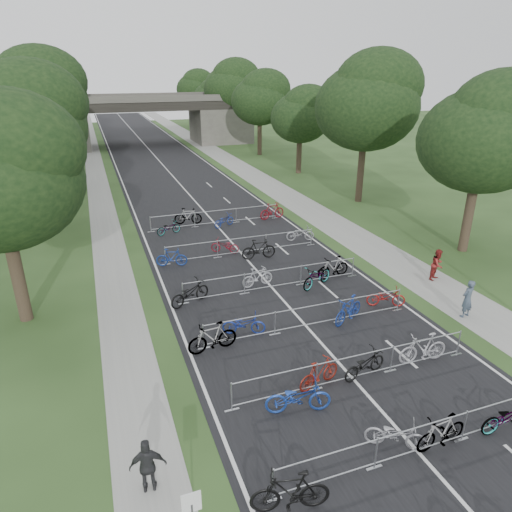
% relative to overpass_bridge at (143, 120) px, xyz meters
% --- Properties ---
extents(road, '(11.00, 140.00, 0.01)m').
position_rel_overpass_bridge_xyz_m(road, '(0.00, -15.00, -3.53)').
color(road, black).
rests_on(road, ground).
extents(sidewalk_right, '(3.00, 140.00, 0.01)m').
position_rel_overpass_bridge_xyz_m(sidewalk_right, '(8.00, -15.00, -3.53)').
color(sidewalk_right, gray).
rests_on(sidewalk_right, ground).
extents(sidewalk_left, '(2.00, 140.00, 0.01)m').
position_rel_overpass_bridge_xyz_m(sidewalk_left, '(-7.50, -15.00, -3.53)').
color(sidewalk_left, gray).
rests_on(sidewalk_left, ground).
extents(lane_markings, '(0.12, 140.00, 0.00)m').
position_rel_overpass_bridge_xyz_m(lane_markings, '(0.00, -15.00, -3.53)').
color(lane_markings, silver).
rests_on(lane_markings, ground).
extents(overpass_bridge, '(31.00, 8.00, 7.05)m').
position_rel_overpass_bridge_xyz_m(overpass_bridge, '(0.00, 0.00, 0.00)').
color(overpass_bridge, '#4D4B45').
rests_on(overpass_bridge, ground).
extents(park_sign, '(0.45, 0.06, 1.83)m').
position_rel_overpass_bridge_xyz_m(park_sign, '(-6.80, -62.00, -2.27)').
color(park_sign, '#4C4C51').
rests_on(park_sign, ground).
extents(tree_right_0, '(7.17, 7.17, 10.93)m').
position_rel_overpass_bridge_xyz_m(tree_right_0, '(13.11, -49.07, 3.39)').
color(tree_right_0, '#33261C').
rests_on(tree_right_0, ground).
extents(tree_left_1, '(7.56, 7.56, 11.53)m').
position_rel_overpass_bridge_xyz_m(tree_left_1, '(-11.39, -37.07, 3.77)').
color(tree_left_1, '#33261C').
rests_on(tree_left_1, ground).
extents(tree_right_1, '(8.18, 8.18, 12.47)m').
position_rel_overpass_bridge_xyz_m(tree_right_1, '(13.11, -37.07, 4.37)').
color(tree_right_1, '#33261C').
rests_on(tree_right_1, ground).
extents(tree_left_2, '(8.40, 8.40, 12.81)m').
position_rel_overpass_bridge_xyz_m(tree_left_2, '(-11.39, -25.07, 4.58)').
color(tree_left_2, '#33261C').
rests_on(tree_left_2, ground).
extents(tree_right_2, '(6.16, 6.16, 9.39)m').
position_rel_overpass_bridge_xyz_m(tree_right_2, '(13.11, -25.07, 2.41)').
color(tree_right_2, '#33261C').
rests_on(tree_right_2, ground).
extents(tree_left_3, '(6.72, 6.72, 10.25)m').
position_rel_overpass_bridge_xyz_m(tree_left_3, '(-11.39, -13.07, 2.96)').
color(tree_left_3, '#33261C').
rests_on(tree_left_3, ground).
extents(tree_right_3, '(7.17, 7.17, 10.93)m').
position_rel_overpass_bridge_xyz_m(tree_right_3, '(13.11, -13.07, 3.39)').
color(tree_right_3, '#33261C').
rests_on(tree_right_3, ground).
extents(tree_left_4, '(7.56, 7.56, 11.53)m').
position_rel_overpass_bridge_xyz_m(tree_left_4, '(-11.39, -1.07, 3.77)').
color(tree_left_4, '#33261C').
rests_on(tree_left_4, ground).
extents(tree_right_4, '(8.18, 8.18, 12.47)m').
position_rel_overpass_bridge_xyz_m(tree_right_4, '(13.11, -1.07, 4.37)').
color(tree_right_4, '#33261C').
rests_on(tree_right_4, ground).
extents(tree_left_5, '(8.40, 8.40, 12.81)m').
position_rel_overpass_bridge_xyz_m(tree_left_5, '(-11.39, 10.93, 4.58)').
color(tree_left_5, '#33261C').
rests_on(tree_left_5, ground).
extents(tree_right_5, '(6.16, 6.16, 9.39)m').
position_rel_overpass_bridge_xyz_m(tree_right_5, '(13.11, 10.93, 2.41)').
color(tree_right_5, '#33261C').
rests_on(tree_right_5, ground).
extents(tree_left_6, '(6.72, 6.72, 10.25)m').
position_rel_overpass_bridge_xyz_m(tree_left_6, '(-11.39, 22.93, 2.96)').
color(tree_left_6, '#33261C').
rests_on(tree_left_6, ground).
extents(tree_right_6, '(7.17, 7.17, 10.93)m').
position_rel_overpass_bridge_xyz_m(tree_right_6, '(13.11, 22.93, 3.39)').
color(tree_right_6, '#33261C').
rests_on(tree_right_6, ground).
extents(barrier_row_1, '(9.70, 0.08, 1.10)m').
position_rel_overpass_bridge_xyz_m(barrier_row_1, '(0.00, -61.40, -2.99)').
color(barrier_row_1, '#ADB0B5').
rests_on(barrier_row_1, ground).
extents(barrier_row_2, '(9.70, 0.08, 1.10)m').
position_rel_overpass_bridge_xyz_m(barrier_row_2, '(0.00, -57.80, -2.99)').
color(barrier_row_2, '#ADB0B5').
rests_on(barrier_row_2, ground).
extents(barrier_row_3, '(9.70, 0.08, 1.10)m').
position_rel_overpass_bridge_xyz_m(barrier_row_3, '(0.00, -54.00, -2.99)').
color(barrier_row_3, '#ADB0B5').
rests_on(barrier_row_3, ground).
extents(barrier_row_4, '(9.70, 0.08, 1.10)m').
position_rel_overpass_bridge_xyz_m(barrier_row_4, '(0.00, -50.00, -2.99)').
color(barrier_row_4, '#ADB0B5').
rests_on(barrier_row_4, ground).
extents(barrier_row_5, '(9.70, 0.08, 1.10)m').
position_rel_overpass_bridge_xyz_m(barrier_row_5, '(0.00, -45.00, -2.99)').
color(barrier_row_5, '#ADB0B5').
rests_on(barrier_row_5, ground).
extents(barrier_row_6, '(9.70, 0.08, 1.10)m').
position_rel_overpass_bridge_xyz_m(barrier_row_6, '(0.00, -39.00, -2.99)').
color(barrier_row_6, '#ADB0B5').
rests_on(barrier_row_6, ground).
extents(bike_4, '(2.14, 1.02, 1.24)m').
position_rel_overpass_bridge_xyz_m(bike_4, '(-4.30, -61.78, -2.91)').
color(bike_4, black).
rests_on(bike_4, ground).
extents(bike_5, '(1.84, 1.48, 0.94)m').
position_rel_overpass_bridge_xyz_m(bike_5, '(-0.54, -60.92, -3.07)').
color(bike_5, gray).
rests_on(bike_5, ground).
extents(bike_6, '(1.85, 0.64, 1.09)m').
position_rel_overpass_bridge_xyz_m(bike_6, '(0.72, -61.37, -2.99)').
color(bike_6, '#ADB0B5').
rests_on(bike_6, ground).
extents(bike_7, '(1.99, 0.75, 1.03)m').
position_rel_overpass_bridge_xyz_m(bike_7, '(3.11, -61.52, -3.02)').
color(bike_7, '#ADB0B5').
rests_on(bike_7, ground).
extents(bike_8, '(2.28, 1.24, 1.14)m').
position_rel_overpass_bridge_xyz_m(bike_8, '(-2.60, -58.58, -2.96)').
color(bike_8, '#1C3E9E').
rests_on(bike_8, ground).
extents(bike_9, '(1.87, 0.99, 1.08)m').
position_rel_overpass_bridge_xyz_m(bike_9, '(-1.36, -57.65, -2.99)').
color(bike_9, maroon).
rests_on(bike_9, ground).
extents(bike_10, '(2.02, 1.08, 1.01)m').
position_rel_overpass_bridge_xyz_m(bike_10, '(0.45, -57.70, -3.03)').
color(bike_10, black).
rests_on(bike_10, ground).
extents(bike_11, '(2.06, 0.72, 1.21)m').
position_rel_overpass_bridge_xyz_m(bike_11, '(3.00, -57.70, -2.93)').
color(bike_11, '#A2A1A9').
rests_on(bike_11, ground).
extents(bike_12, '(2.09, 0.79, 1.23)m').
position_rel_overpass_bridge_xyz_m(bike_12, '(-4.30, -54.27, -2.92)').
color(bike_12, '#ADB0B5').
rests_on(bike_12, ground).
extents(bike_13, '(1.92, 1.21, 0.95)m').
position_rel_overpass_bridge_xyz_m(bike_13, '(-2.74, -53.51, -3.06)').
color(bike_13, navy).
rests_on(bike_13, ground).
extents(bike_14, '(2.03, 1.39, 1.19)m').
position_rel_overpass_bridge_xyz_m(bike_14, '(1.90, -54.11, -2.94)').
color(bike_14, navy).
rests_on(bike_14, ground).
extents(bike_15, '(1.90, 1.29, 0.94)m').
position_rel_overpass_bridge_xyz_m(bike_15, '(4.30, -53.47, -3.06)').
color(bike_15, maroon).
rests_on(bike_15, ground).
extents(bike_16, '(2.28, 1.59, 1.14)m').
position_rel_overpass_bridge_xyz_m(bike_16, '(-4.30, -50.10, -2.96)').
color(bike_16, black).
rests_on(bike_16, ground).
extents(bike_17, '(1.77, 0.69, 1.04)m').
position_rel_overpass_bridge_xyz_m(bike_17, '(-0.63, -49.41, -3.02)').
color(bike_17, '#AFB0B7').
rests_on(bike_17, ground).
extents(bike_18, '(2.27, 1.63, 1.13)m').
position_rel_overpass_bridge_xyz_m(bike_18, '(2.23, -50.48, -2.97)').
color(bike_18, '#ADB0B5').
rests_on(bike_18, ground).
extents(bike_19, '(1.98, 0.76, 1.16)m').
position_rel_overpass_bridge_xyz_m(bike_19, '(3.54, -49.77, -2.95)').
color(bike_19, '#ADB0B5').
rests_on(bike_19, ground).
extents(bike_20, '(1.83, 0.95, 1.06)m').
position_rel_overpass_bridge_xyz_m(bike_20, '(-4.30, -45.33, -3.01)').
color(bike_20, navy).
rests_on(bike_20, ground).
extents(bike_21, '(1.79, 1.40, 0.91)m').
position_rel_overpass_bridge_xyz_m(bike_21, '(-0.91, -44.43, -3.08)').
color(bike_21, maroon).
rests_on(bike_21, ground).
extents(bike_22, '(2.07, 0.72, 1.22)m').
position_rel_overpass_bridge_xyz_m(bike_22, '(0.69, -46.00, -2.92)').
color(bike_22, black).
rests_on(bike_22, ground).
extents(bike_23, '(1.91, 1.02, 0.95)m').
position_rel_overpass_bridge_xyz_m(bike_23, '(4.30, -44.01, -3.06)').
color(bike_23, '#94959B').
rests_on(bike_23, ground).
extents(bike_24, '(1.83, 1.09, 0.91)m').
position_rel_overpass_bridge_xyz_m(bike_24, '(-3.54, -39.89, -3.08)').
color(bike_24, '#ADB0B5').
rests_on(bike_24, ground).
extents(bike_25, '(2.05, 1.02, 1.18)m').
position_rel_overpass_bridge_xyz_m(bike_25, '(-1.83, -38.18, -2.94)').
color(bike_25, '#ADB0B5').
rests_on(bike_25, ground).
extents(bike_26, '(1.86, 1.33, 0.93)m').
position_rel_overpass_bridge_xyz_m(bike_26, '(0.43, -39.62, -3.07)').
color(bike_26, navy).
rests_on(bike_26, ground).
extents(bike_27, '(2.10, 0.91, 1.22)m').
position_rel_overpass_bridge_xyz_m(bike_27, '(4.30, -39.10, -2.92)').
color(bike_27, maroon).
rests_on(bike_27, ground).
extents(pedestrian_a, '(0.72, 0.55, 1.78)m').
position_rel_overpass_bridge_xyz_m(pedestrian_a, '(7.10, -55.52, -2.64)').
color(pedestrian_a, '#394656').
rests_on(pedestrian_a, ground).
extents(pedestrian_b, '(1.01, 0.93, 1.69)m').
position_rel_overpass_bridge_xyz_m(pedestrian_b, '(8.56, -51.86, -2.69)').
color(pedestrian_b, maroon).
rests_on(pedestrian_b, ground).
extents(pedestrian_c, '(1.01, 0.53, 1.65)m').
position_rel_overpass_bridge_xyz_m(pedestrian_c, '(-7.53, -59.96, -2.71)').
color(pedestrian_c, '#2A2A2C').
rests_on(pedestrian_c, ground).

